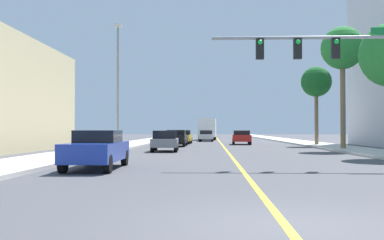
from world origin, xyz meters
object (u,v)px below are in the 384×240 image
(car_yellow, at_px, (183,137))
(car_red, at_px, (241,137))
(traffic_signal_mast, at_px, (352,61))
(palm_far, at_px, (316,83))
(car_black, at_px, (176,138))
(car_silver, at_px, (206,136))
(car_gray, at_px, (165,141))
(car_blue, at_px, (97,149))
(street_lamp, at_px, (118,80))
(delivery_truck, at_px, (207,129))
(palm_mid, at_px, (343,50))

(car_yellow, bearing_deg, car_red, -12.08)
(traffic_signal_mast, height_order, palm_far, palm_far)
(car_yellow, distance_m, car_black, 6.87)
(car_yellow, bearing_deg, car_silver, 77.93)
(traffic_signal_mast, xyz_separation_m, palm_far, (3.95, 22.89, 1.51))
(palm_far, relative_size, car_silver, 1.81)
(car_gray, xyz_separation_m, car_blue, (-1.19, -13.66, 0.02))
(car_gray, xyz_separation_m, car_silver, (2.58, 25.81, -0.01))
(car_black, bearing_deg, street_lamp, -112.64)
(palm_far, xyz_separation_m, car_yellow, (-12.55, 5.48, -5.03))
(delivery_truck, bearing_deg, car_black, -94.10)
(car_black, relative_size, delivery_truck, 0.59)
(traffic_signal_mast, distance_m, car_yellow, 29.85)
(car_silver, height_order, delivery_truck, delivery_truck)
(street_lamp, relative_size, car_yellow, 2.10)
(car_black, bearing_deg, delivery_truck, 84.33)
(car_gray, bearing_deg, traffic_signal_mast, -56.81)
(car_blue, bearing_deg, palm_mid, -132.44)
(street_lamp, bearing_deg, car_silver, 76.29)
(palm_far, height_order, car_yellow, palm_far)
(palm_mid, xyz_separation_m, car_yellow, (-12.44, 14.00, -6.53))
(car_blue, bearing_deg, car_red, -106.00)
(palm_mid, bearing_deg, traffic_signal_mast, -104.98)
(street_lamp, relative_size, car_gray, 2.17)
(palm_far, distance_m, car_yellow, 14.59)
(palm_far, bearing_deg, delivery_truck, 113.23)
(palm_far, xyz_separation_m, delivery_truck, (-10.08, 23.47, -4.14))
(street_lamp, relative_size, car_silver, 2.26)
(palm_far, height_order, delivery_truck, palm_far)
(palm_far, distance_m, car_gray, 17.41)
(car_yellow, distance_m, car_blue, 29.91)
(car_blue, bearing_deg, car_black, -94.50)
(car_yellow, distance_m, car_silver, 9.88)
(delivery_truck, bearing_deg, street_lamp, -98.60)
(car_gray, bearing_deg, street_lamp, 161.47)
(car_red, height_order, delivery_truck, delivery_truck)
(car_red, height_order, car_black, car_black)
(palm_mid, distance_m, car_black, 15.86)
(traffic_signal_mast, xyz_separation_m, palm_mid, (3.85, 14.37, 3.01))
(palm_far, bearing_deg, street_lamp, -148.99)
(traffic_signal_mast, xyz_separation_m, car_blue, (-9.98, -1.51, -3.51))
(car_red, distance_m, car_yellow, 6.20)
(car_blue, bearing_deg, delivery_truck, -95.99)
(palm_far, bearing_deg, traffic_signal_mast, -99.80)
(car_yellow, bearing_deg, car_gray, -88.77)
(car_blue, bearing_deg, car_yellow, -94.03)
(traffic_signal_mast, bearing_deg, car_black, 112.10)
(car_red, relative_size, car_blue, 0.97)
(car_yellow, height_order, car_gray, car_yellow)
(palm_mid, relative_size, car_red, 2.00)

